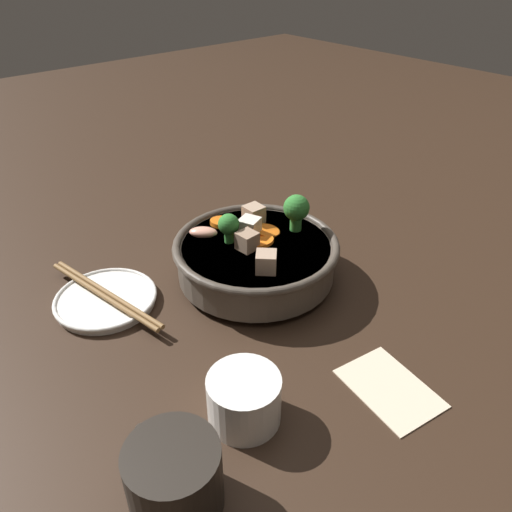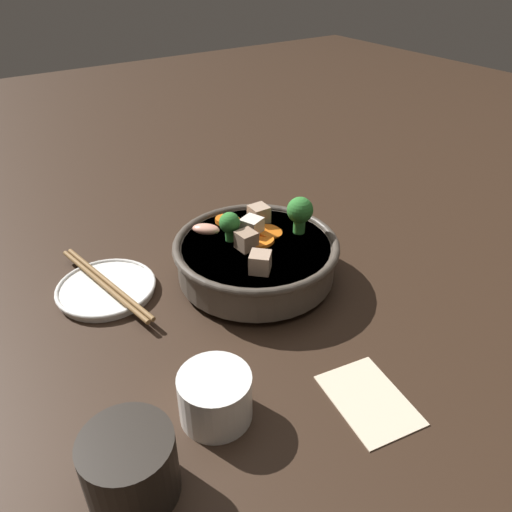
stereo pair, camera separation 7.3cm
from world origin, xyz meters
name	(u,v)px [view 1 (the left image)]	position (x,y,z in m)	size (l,w,h in m)	color
ground_plane	(256,278)	(0.00, 0.00, 0.00)	(3.00, 3.00, 0.00)	black
stirfry_bowl	(256,254)	(0.00, 0.00, 0.04)	(0.24, 0.24, 0.12)	#51473D
side_saucer	(106,299)	(0.09, 0.20, 0.01)	(0.14, 0.14, 0.01)	white
tea_cup	(244,399)	(-0.18, 0.18, 0.03)	(0.08, 0.08, 0.06)	white
dark_mug	(174,477)	(-0.21, 0.28, 0.04)	(0.11, 0.09, 0.07)	black
napkin	(390,388)	(-0.26, 0.03, 0.00)	(0.12, 0.09, 0.00)	beige
chopsticks_pair	(105,294)	(0.09, 0.20, 0.02)	(0.23, 0.05, 0.01)	olive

